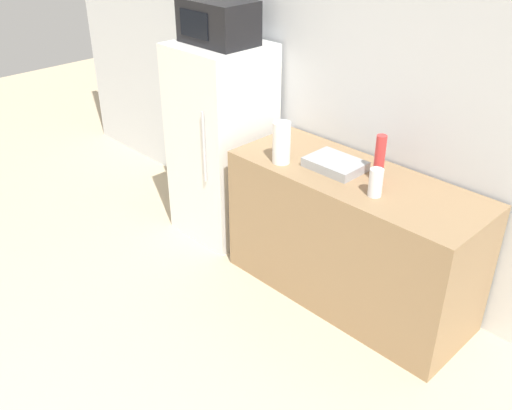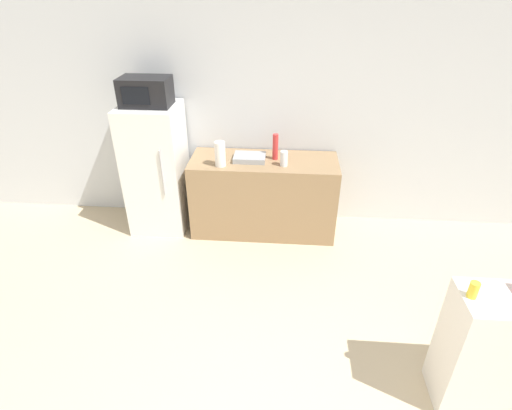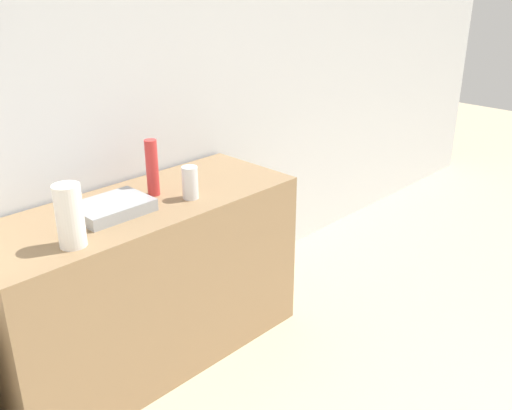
{
  "view_description": "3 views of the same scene",
  "coord_description": "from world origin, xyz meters",
  "px_view_note": "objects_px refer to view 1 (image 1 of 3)",
  "views": [
    {
      "loc": [
        1.57,
        0.3,
        2.52
      ],
      "look_at": [
        -0.36,
        2.2,
        0.99
      ],
      "focal_mm": 40.0,
      "sensor_mm": 36.0,
      "label": 1
    },
    {
      "loc": [
        -0.02,
        -1.19,
        2.78
      ],
      "look_at": [
        -0.27,
        1.96,
        0.93
      ],
      "focal_mm": 28.0,
      "sensor_mm": 36.0,
      "label": 2
    },
    {
      "loc": [
        -1.75,
        0.71,
        2.04
      ],
      "look_at": [
        -0.01,
        2.4,
        1.01
      ],
      "focal_mm": 40.0,
      "sensor_mm": 36.0,
      "label": 3
    }
  ],
  "objects_px": {
    "microwave": "(218,22)",
    "bottle_short": "(376,183)",
    "bottle_tall": "(380,158)",
    "paper_towel_roll": "(282,143)",
    "refrigerator": "(222,142)"
  },
  "relations": [
    {
      "from": "bottle_short",
      "to": "paper_towel_roll",
      "type": "relative_size",
      "value": 0.61
    },
    {
      "from": "refrigerator",
      "to": "bottle_tall",
      "type": "bearing_deg",
      "value": 1.84
    },
    {
      "from": "microwave",
      "to": "bottle_tall",
      "type": "xyz_separation_m",
      "value": [
        1.4,
        0.05,
        -0.6
      ]
    },
    {
      "from": "microwave",
      "to": "paper_towel_roll",
      "type": "distance_m",
      "value": 1.03
    },
    {
      "from": "bottle_tall",
      "to": "microwave",
      "type": "bearing_deg",
      "value": -178.12
    },
    {
      "from": "refrigerator",
      "to": "bottle_short",
      "type": "bearing_deg",
      "value": -4.98
    },
    {
      "from": "microwave",
      "to": "bottle_short",
      "type": "bearing_deg",
      "value": -4.93
    },
    {
      "from": "microwave",
      "to": "bottle_tall",
      "type": "relative_size",
      "value": 1.78
    },
    {
      "from": "paper_towel_roll",
      "to": "bottle_tall",
      "type": "bearing_deg",
      "value": 21.38
    },
    {
      "from": "bottle_short",
      "to": "paper_towel_roll",
      "type": "distance_m",
      "value": 0.7
    },
    {
      "from": "refrigerator",
      "to": "microwave",
      "type": "distance_m",
      "value": 0.91
    },
    {
      "from": "paper_towel_roll",
      "to": "bottle_short",
      "type": "bearing_deg",
      "value": 4.69
    },
    {
      "from": "bottle_tall",
      "to": "bottle_short",
      "type": "bearing_deg",
      "value": -59.55
    },
    {
      "from": "refrigerator",
      "to": "bottle_tall",
      "type": "xyz_separation_m",
      "value": [
        1.4,
        0.04,
        0.31
      ]
    },
    {
      "from": "microwave",
      "to": "bottle_short",
      "type": "distance_m",
      "value": 1.65
    }
  ]
}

